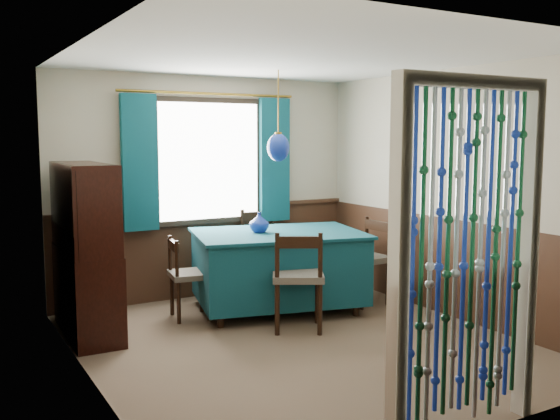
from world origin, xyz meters
TOP-DOWN VIEW (x-y plane):
  - floor at (0.00, 0.00)m, footprint 4.00×4.00m
  - ceiling at (0.00, 0.00)m, footprint 4.00×4.00m
  - wall_back at (0.00, 2.00)m, footprint 3.60×0.00m
  - wall_front at (0.00, -2.00)m, footprint 3.60×0.00m
  - wall_left at (-1.80, 0.00)m, footprint 0.00×4.00m
  - wall_right at (1.80, 0.00)m, footprint 0.00×4.00m
  - wainscot_back at (0.00, 1.99)m, footprint 3.60×0.00m
  - wainscot_front at (0.00, -1.99)m, footprint 3.60×0.00m
  - wainscot_left at (-1.79, 0.00)m, footprint 0.00×4.00m
  - wainscot_right at (1.79, 0.00)m, footprint 0.00×4.00m
  - window at (0.00, 1.95)m, footprint 1.32×0.12m
  - doorway at (0.00, -1.94)m, footprint 1.16×0.12m
  - dining_table at (0.37, 1.02)m, footprint 1.96×1.56m
  - chair_near at (0.19, 0.33)m, footprint 0.63×0.63m
  - chair_far at (0.59, 1.74)m, footprint 0.51×0.49m
  - chair_left at (-0.57, 1.22)m, footprint 0.45×0.46m
  - chair_right at (1.36, 0.79)m, footprint 0.46×0.48m
  - sideboard at (-1.57, 1.20)m, footprint 0.45×1.22m
  - pendant_lamp at (0.37, 1.02)m, footprint 0.23×0.23m
  - vase_table at (0.19, 1.10)m, footprint 0.25×0.25m
  - bowl_shelf at (-1.51, 0.88)m, footprint 0.21×0.21m
  - vase_sideboard at (-1.51, 1.40)m, footprint 0.21×0.21m

SIDE VIEW (x-z plane):
  - floor at x=0.00m, z-range 0.00..0.00m
  - chair_left at x=-0.57m, z-range 0.03..0.85m
  - dining_table at x=0.37m, z-range 0.06..0.89m
  - chair_right at x=1.36m, z-range 0.03..0.96m
  - wainscot_back at x=0.00m, z-range -1.30..2.30m
  - wainscot_front at x=0.00m, z-range -1.30..2.30m
  - wainscot_left at x=-1.79m, z-range -1.50..2.50m
  - wainscot_right at x=1.79m, z-range -1.50..2.50m
  - chair_near at x=0.19m, z-range 0.03..0.99m
  - chair_far at x=0.59m, z-range 0.03..1.01m
  - sideboard at x=-1.57m, z-range -0.23..1.35m
  - vase_sideboard at x=-1.51m, z-range 0.79..0.99m
  - vase_table at x=0.19m, z-range 0.83..1.03m
  - doorway at x=0.00m, z-range -0.04..2.14m
  - bowl_shelf at x=-1.51m, z-range 1.09..1.13m
  - wall_back at x=0.00m, z-range -0.55..3.05m
  - wall_front at x=0.00m, z-range -0.55..3.05m
  - wall_left at x=-1.80m, z-range -0.75..3.25m
  - wall_right at x=1.80m, z-range -0.75..3.25m
  - window at x=0.00m, z-range 0.84..2.26m
  - pendant_lamp at x=0.37m, z-range 1.25..2.18m
  - ceiling at x=0.00m, z-range 2.50..2.50m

